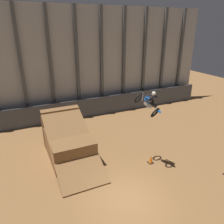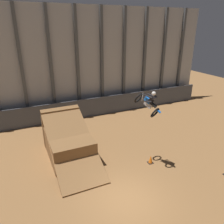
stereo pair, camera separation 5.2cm
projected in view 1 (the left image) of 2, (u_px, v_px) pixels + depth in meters
name	position (u px, v px, depth m)	size (l,w,h in m)	color
ground_plane	(128.00, 199.00, 11.87)	(60.00, 60.00, 0.00)	olive
arena_back_wall	(64.00, 65.00, 20.72)	(32.00, 0.40, 10.63)	#ADB2B7
lower_barrier	(70.00, 111.00, 21.56)	(31.36, 0.20, 1.95)	#474C56
dirt_ramp	(68.00, 141.00, 15.73)	(2.89, 6.40, 3.07)	brown
rider_bike_solo	(149.00, 103.00, 13.30)	(1.36, 1.85, 1.69)	black
traffic_cone_arena_edge	(151.00, 159.00, 14.93)	(0.36, 0.36, 0.58)	black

